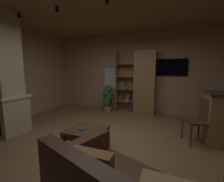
{
  "coord_description": "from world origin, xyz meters",
  "views": [
    {
      "loc": [
        1.11,
        -2.54,
        1.49
      ],
      "look_at": [
        0.0,
        0.4,
        1.05
      ],
      "focal_mm": 23.49,
      "sensor_mm": 36.0,
      "label": 1
    }
  ],
  "objects_px": {
    "stone_fireplace": "(2,81)",
    "coffee_table": "(87,133)",
    "dining_chair": "(200,118)",
    "table_book_0": "(83,129)",
    "potted_floor_plant": "(108,98)",
    "bookshelf_cabinet": "(142,83)",
    "wall_mounted_tv": "(171,67)"
  },
  "relations": [
    {
      "from": "coffee_table",
      "to": "table_book_0",
      "type": "xyz_separation_m",
      "value": [
        -0.05,
        -0.06,
        0.1
      ]
    },
    {
      "from": "dining_chair",
      "to": "potted_floor_plant",
      "type": "height_order",
      "value": "potted_floor_plant"
    },
    {
      "from": "bookshelf_cabinet",
      "to": "coffee_table",
      "type": "distance_m",
      "value": 2.93
    },
    {
      "from": "table_book_0",
      "to": "dining_chair",
      "type": "height_order",
      "value": "dining_chair"
    },
    {
      "from": "table_book_0",
      "to": "dining_chair",
      "type": "xyz_separation_m",
      "value": [
        2.04,
        1.17,
        0.08
      ]
    },
    {
      "from": "coffee_table",
      "to": "table_book_0",
      "type": "distance_m",
      "value": 0.12
    },
    {
      "from": "dining_chair",
      "to": "coffee_table",
      "type": "bearing_deg",
      "value": -150.87
    },
    {
      "from": "stone_fireplace",
      "to": "wall_mounted_tv",
      "type": "distance_m",
      "value": 4.73
    },
    {
      "from": "bookshelf_cabinet",
      "to": "dining_chair",
      "type": "bearing_deg",
      "value": -48.94
    },
    {
      "from": "bookshelf_cabinet",
      "to": "wall_mounted_tv",
      "type": "height_order",
      "value": "bookshelf_cabinet"
    },
    {
      "from": "bookshelf_cabinet",
      "to": "dining_chair",
      "type": "xyz_separation_m",
      "value": [
        1.46,
        -1.68,
        -0.53
      ]
    },
    {
      "from": "coffee_table",
      "to": "dining_chair",
      "type": "relative_size",
      "value": 0.74
    },
    {
      "from": "table_book_0",
      "to": "dining_chair",
      "type": "distance_m",
      "value": 2.36
    },
    {
      "from": "bookshelf_cabinet",
      "to": "coffee_table",
      "type": "bearing_deg",
      "value": -100.89
    },
    {
      "from": "bookshelf_cabinet",
      "to": "table_book_0",
      "type": "xyz_separation_m",
      "value": [
        -0.58,
        -2.85,
        -0.61
      ]
    },
    {
      "from": "stone_fireplace",
      "to": "wall_mounted_tv",
      "type": "xyz_separation_m",
      "value": [
        3.69,
        2.93,
        0.34
      ]
    },
    {
      "from": "stone_fireplace",
      "to": "coffee_table",
      "type": "relative_size",
      "value": 4.09
    },
    {
      "from": "stone_fireplace",
      "to": "table_book_0",
      "type": "relative_size",
      "value": 25.99
    },
    {
      "from": "potted_floor_plant",
      "to": "wall_mounted_tv",
      "type": "distance_m",
      "value": 2.4
    },
    {
      "from": "stone_fireplace",
      "to": "potted_floor_plant",
      "type": "bearing_deg",
      "value": 57.91
    },
    {
      "from": "coffee_table",
      "to": "wall_mounted_tv",
      "type": "bearing_deg",
      "value": 64.46
    },
    {
      "from": "potted_floor_plant",
      "to": "wall_mounted_tv",
      "type": "bearing_deg",
      "value": 10.46
    },
    {
      "from": "stone_fireplace",
      "to": "coffee_table",
      "type": "distance_m",
      "value": 2.43
    },
    {
      "from": "table_book_0",
      "to": "wall_mounted_tv",
      "type": "relative_size",
      "value": 0.11
    },
    {
      "from": "stone_fireplace",
      "to": "dining_chair",
      "type": "bearing_deg",
      "value": 13.76
    },
    {
      "from": "stone_fireplace",
      "to": "coffee_table",
      "type": "bearing_deg",
      "value": -1.81
    },
    {
      "from": "potted_floor_plant",
      "to": "bookshelf_cabinet",
      "type": "bearing_deg",
      "value": 8.38
    },
    {
      "from": "bookshelf_cabinet",
      "to": "potted_floor_plant",
      "type": "relative_size",
      "value": 2.2
    },
    {
      "from": "bookshelf_cabinet",
      "to": "dining_chair",
      "type": "relative_size",
      "value": 2.33
    },
    {
      "from": "stone_fireplace",
      "to": "bookshelf_cabinet",
      "type": "bearing_deg",
      "value": 44.21
    },
    {
      "from": "coffee_table",
      "to": "wall_mounted_tv",
      "type": "relative_size",
      "value": 0.69
    },
    {
      "from": "wall_mounted_tv",
      "to": "table_book_0",
      "type": "bearing_deg",
      "value": -115.82
    }
  ]
}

